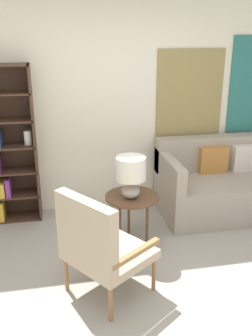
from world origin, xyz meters
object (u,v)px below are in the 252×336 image
Objects in this scene: armchair at (98,243)px; side_table at (132,200)px; couch at (233,185)px; table_lamp at (131,173)px.

side_table is at bearing 61.16° from armchair.
armchair is 0.96m from side_table.
couch is 4.17× the size of table_lamp.
armchair reaches higher than side_table.
armchair reaches higher than couch.
table_lamp reaches higher than armchair.
table_lamp reaches higher than side_table.
side_table is 1.28× the size of table_lamp.
couch reaches higher than side_table.
table_lamp is at bearing -158.62° from couch.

